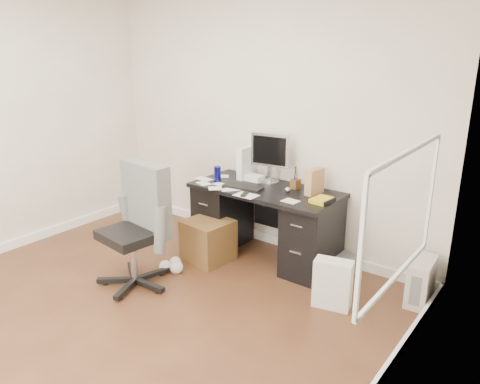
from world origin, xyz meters
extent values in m
plane|color=#452416|center=(0.00, 0.00, 0.00)|extent=(4.00, 4.00, 0.00)
cube|color=beige|center=(0.00, 2.00, 1.35)|extent=(4.00, 0.02, 2.70)
cube|color=beige|center=(2.00, 0.00, 1.35)|extent=(0.02, 4.00, 2.70)
cube|color=white|center=(0.00, 1.99, 0.05)|extent=(4.00, 0.03, 0.10)
cube|color=black|center=(0.30, 1.65, 0.73)|extent=(1.50, 0.70, 0.04)
cube|color=black|center=(-0.25, 1.65, 0.35)|extent=(0.40, 0.60, 0.71)
cube|color=black|center=(0.85, 1.65, 0.35)|extent=(0.40, 0.60, 0.71)
cube|color=black|center=(0.30, 1.98, 0.45)|extent=(0.70, 0.03, 0.51)
cube|color=black|center=(0.12, 1.51, 0.76)|extent=(0.42, 0.19, 0.02)
sphere|color=#AAAAAF|center=(0.55, 1.66, 0.78)|extent=(0.07, 0.07, 0.06)
cylinder|color=navy|center=(-0.23, 1.54, 0.83)|extent=(0.08, 0.08, 0.16)
cube|color=white|center=(-0.07, 1.84, 0.92)|extent=(0.15, 0.30, 0.34)
cube|color=#9E714C|center=(0.77, 1.78, 0.87)|extent=(0.13, 0.22, 0.25)
cube|color=gold|center=(0.95, 1.61, 0.77)|extent=(0.18, 0.22, 0.04)
cube|color=#B3ADA2|center=(1.86, 1.73, 0.20)|extent=(0.20, 0.40, 0.39)
cube|color=white|center=(1.30, 1.20, 0.21)|extent=(0.36, 0.29, 0.42)
cube|color=#4F3217|center=(-0.12, 1.25, 0.21)|extent=(0.46, 0.46, 0.42)
cube|color=slate|center=(1.06, 1.83, 0.09)|extent=(0.35, 0.32, 0.17)
camera|label=1|loc=(2.78, -2.04, 2.15)|focal=35.00mm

